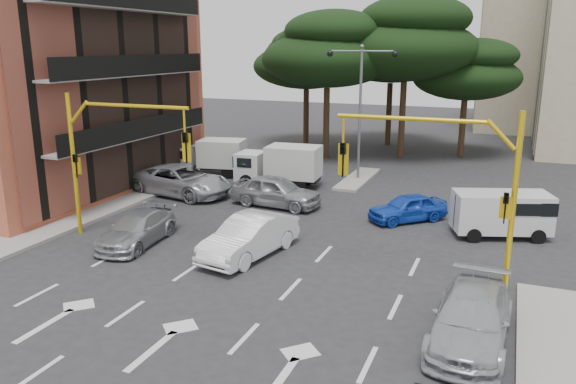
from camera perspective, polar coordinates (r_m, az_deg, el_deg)
name	(u,v)px	position (r m, az deg, el deg)	size (l,w,h in m)	color
ground	(237,280)	(19.72, -5.19, -8.90)	(120.00, 120.00, 0.00)	#28282B
median_strip	(358,179)	(34.01, 7.10, 1.33)	(1.40, 6.00, 0.15)	gray
apartment_orange	(12,64)	(35.65, -26.24, 11.58)	(15.19, 16.15, 13.70)	#A85335
apartment_beige_far	(575,40)	(60.22, 27.11, 13.60)	(16.20, 12.15, 16.70)	tan
pine_left_near	(328,49)	(39.93, 4.10, 14.27)	(9.15, 9.15, 10.23)	#382616
pine_center	(407,39)	(40.66, 11.98, 14.99)	(9.98, 9.98, 11.16)	#382616
pine_left_far	(307,58)	(44.70, 1.95, 13.45)	(8.32, 8.32, 9.30)	#382616
pine_right	(468,70)	(42.15, 17.79, 11.76)	(7.49, 7.49, 8.37)	#382616
pine_back	(392,49)	(45.94, 10.56, 14.12)	(9.15, 9.15, 10.23)	#382616
signal_mast_right	(455,175)	(18.53, 16.60, 1.64)	(5.79, 0.37, 6.00)	yellow
signal_mast_left	(107,147)	(23.89, -17.93, 4.37)	(5.79, 0.37, 6.00)	yellow
street_lamp_center	(361,89)	(33.20, 7.40, 10.35)	(4.16, 0.36, 7.77)	slate
car_white_hatch	(249,237)	(21.56, -3.94, -4.56)	(1.65, 4.73, 1.56)	white
car_blue_compact	(408,208)	(26.39, 12.06, -1.57)	(1.49, 3.70, 1.26)	#1742BD
car_silver_wagon	(137,229)	(23.66, -15.08, -3.65)	(1.77, 4.36, 1.27)	#9FA3A7
car_silver_cross_a	(181,180)	(30.81, -10.83, 1.17)	(2.67, 5.80, 1.61)	#ABADB3
car_silver_cross_b	(276,191)	(28.14, -1.23, 0.10)	(1.85, 4.59, 1.56)	#A2A5AA
car_silver_parked	(471,318)	(16.35, 18.14, -12.10)	(1.98, 4.86, 1.41)	#B0B4B9
van_white	(501,214)	(25.28, 20.82, -2.14)	(1.76, 3.89, 1.94)	silver
box_truck_a	(210,157)	(35.34, -7.97, 3.54)	(1.91, 4.56, 2.24)	silver
box_truck_b	(279,166)	(32.00, -0.93, 2.65)	(2.04, 4.87, 2.40)	silver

